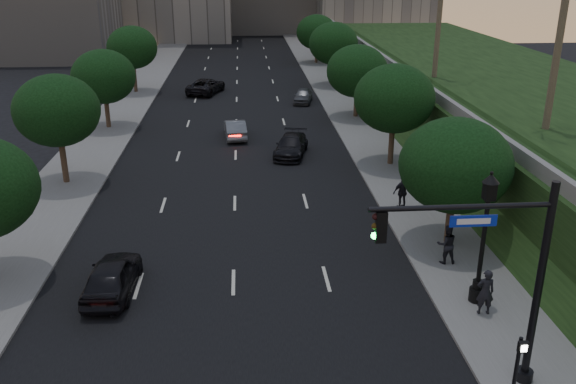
{
  "coord_description": "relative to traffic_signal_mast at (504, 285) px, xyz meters",
  "views": [
    {
      "loc": [
        0.62,
        -17.96,
        12.95
      ],
      "look_at": [
        2.43,
        6.25,
        3.6
      ],
      "focal_mm": 38.0,
      "sensor_mm": 36.0,
      "label": 1
    }
  ],
  "objects": [
    {
      "name": "parapet_wall",
      "position": [
        5.13,
        30.3,
        0.68
      ],
      "size": [
        0.35,
        90.0,
        0.7
      ],
      "primitive_type": "cube",
      "color": "slate",
      "rests_on": "embankment"
    },
    {
      "name": "pedestrian_c",
      "position": [
        0.75,
        14.57,
        -2.57
      ],
      "size": [
        1.19,
        0.72,
        1.9
      ],
      "primitive_type": "imported",
      "rotation": [
        0.0,
        0.0,
        3.39
      ],
      "color": "black",
      "rests_on": "sidewalk_right"
    },
    {
      "name": "sedan_far_right",
      "position": [
        -2.02,
        41.53,
        -3.0
      ],
      "size": [
        2.37,
        4.19,
        1.34
      ],
      "primitive_type": "imported",
      "rotation": [
        0.0,
        0.0,
        -0.21
      ],
      "color": "#505256",
      "rests_on": "ground"
    },
    {
      "name": "embankment",
      "position": [
        13.63,
        30.3,
        -1.67
      ],
      "size": [
        18.0,
        90.0,
        4.0
      ],
      "primitive_type": "cube",
      "color": "black",
      "rests_on": "ground"
    },
    {
      "name": "sidewalk_right",
      "position": [
        1.88,
        32.3,
        -3.6
      ],
      "size": [
        4.5,
        140.0,
        0.15
      ],
      "primitive_type": "cube",
      "color": "slate",
      "rests_on": "ground"
    },
    {
      "name": "road_surface",
      "position": [
        -8.37,
        32.3,
        -3.66
      ],
      "size": [
        16.0,
        140.0,
        0.02
      ],
      "primitive_type": "cube",
      "color": "black",
      "rests_on": "ground"
    },
    {
      "name": "tree_right_c",
      "position": [
        1.93,
        35.3,
        0.35
      ],
      "size": [
        5.2,
        5.2,
        6.24
      ],
      "color": "#38281C",
      "rests_on": "ground"
    },
    {
      "name": "street_lamp",
      "position": [
        1.31,
        4.88,
        -1.04
      ],
      "size": [
        0.64,
        0.64,
        5.62
      ],
      "color": "black",
      "rests_on": "ground"
    },
    {
      "name": "tree_left_b",
      "position": [
        -18.67,
        20.3,
        0.9
      ],
      "size": [
        5.0,
        5.0,
        6.71
      ],
      "color": "#38281C",
      "rests_on": "ground"
    },
    {
      "name": "ground",
      "position": [
        -8.37,
        2.3,
        -3.67
      ],
      "size": [
        160.0,
        160.0,
        0.0
      ],
      "primitive_type": "plane",
      "color": "black",
      "rests_on": "ground"
    },
    {
      "name": "sedan_near_right",
      "position": [
        -4.49,
        25.01,
        -2.97
      ],
      "size": [
        3.02,
        5.15,
        1.4
      ],
      "primitive_type": "imported",
      "rotation": [
        0.0,
        0.0,
        -0.23
      ],
      "color": "black",
      "rests_on": "ground"
    },
    {
      "name": "tree_right_e",
      "position": [
        1.93,
        64.3,
        0.35
      ],
      "size": [
        5.2,
        5.2,
        6.24
      ],
      "color": "#38281C",
      "rests_on": "ground"
    },
    {
      "name": "tree_left_c",
      "position": [
        -18.67,
        33.3,
        0.53
      ],
      "size": [
        5.0,
        5.0,
        6.34
      ],
      "color": "#38281C",
      "rests_on": "ground"
    },
    {
      "name": "pedestrian_b",
      "position": [
        1.11,
        8.16,
        -2.61
      ],
      "size": [
        0.89,
        0.7,
        1.82
      ],
      "primitive_type": "imported",
      "rotation": [
        0.0,
        0.0,
        3.13
      ],
      "color": "black",
      "rests_on": "sidewalk_right"
    },
    {
      "name": "tree_right_a",
      "position": [
        1.93,
        10.3,
        0.35
      ],
      "size": [
        5.2,
        5.2,
        6.24
      ],
      "color": "#38281C",
      "rests_on": "ground"
    },
    {
      "name": "sidewalk_left",
      "position": [
        -18.62,
        32.3,
        -3.6
      ],
      "size": [
        4.5,
        140.0,
        0.15
      ],
      "primitive_type": "cube",
      "color": "slate",
      "rests_on": "ground"
    },
    {
      "name": "sedan_near_left",
      "position": [
        -13.31,
        6.85,
        -2.9
      ],
      "size": [
        2.01,
        4.61,
        1.54
      ],
      "primitive_type": "imported",
      "rotation": [
        0.0,
        0.0,
        3.1
      ],
      "color": "black",
      "rests_on": "ground"
    },
    {
      "name": "tree_right_d",
      "position": [
        1.93,
        49.3,
        0.84
      ],
      "size": [
        5.2,
        5.2,
        6.74
      ],
      "color": "#38281C",
      "rests_on": "ground"
    },
    {
      "name": "sedan_far_left",
      "position": [
        -11.46,
        46.45,
        -2.9
      ],
      "size": [
        4.21,
        6.09,
        1.55
      ],
      "primitive_type": "imported",
      "rotation": [
        0.0,
        0.0,
        2.82
      ],
      "color": "black",
      "rests_on": "ground"
    },
    {
      "name": "pedestrian_signal",
      "position": [
        0.24,
        -1.09,
        -2.11
      ],
      "size": [
        0.3,
        0.33,
        2.5
      ],
      "color": "black",
      "rests_on": "ground"
    },
    {
      "name": "tree_left_d",
      "position": [
        -18.67,
        47.3,
        0.9
      ],
      "size": [
        5.0,
        5.0,
        6.71
      ],
      "color": "#38281C",
      "rests_on": "ground"
    },
    {
      "name": "office_block_filler",
      "position": [
        -34.37,
        72.3,
        3.33
      ],
      "size": [
        18.0,
        16.0,
        14.0
      ],
      "primitive_type": "cube",
      "color": "gray",
      "rests_on": "ground"
    },
    {
      "name": "tree_right_b",
      "position": [
        1.93,
        22.3,
        0.84
      ],
      "size": [
        5.2,
        5.2,
        6.74
      ],
      "color": "#38281C",
      "rests_on": "ground"
    },
    {
      "name": "pedestrian_a",
      "position": [
        1.24,
        3.95,
        -2.59
      ],
      "size": [
        0.71,
        0.49,
        1.87
      ],
      "primitive_type": "imported",
      "rotation": [
        0.0,
        0.0,
        3.07
      ],
      "color": "black",
      "rests_on": "sidewalk_right"
    },
    {
      "name": "sedan_mid_left",
      "position": [
        -8.41,
        29.76,
        -2.96
      ],
      "size": [
        1.87,
        4.44,
        1.43
      ],
      "primitive_type": "imported",
      "rotation": [
        0.0,
        0.0,
        3.23
      ],
      "color": "slate",
      "rests_on": "ground"
    },
    {
      "name": "traffic_signal_mast",
      "position": [
        0.0,
        0.0,
        0.0
      ],
      "size": [
        5.68,
        0.56,
        7.0
      ],
      "color": "black",
      "rests_on": "ground"
    }
  ]
}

